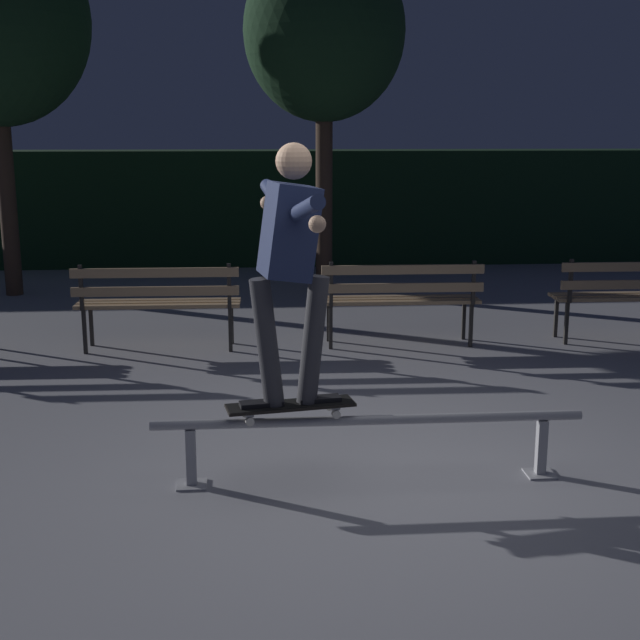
% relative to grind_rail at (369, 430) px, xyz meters
% --- Properties ---
extents(ground_plane, '(90.00, 90.00, 0.00)m').
position_rel_grind_rail_xyz_m(ground_plane, '(0.00, -0.01, -0.33)').
color(ground_plane, gray).
extents(hedge_backdrop, '(24.00, 1.20, 1.81)m').
position_rel_grind_rail_xyz_m(hedge_backdrop, '(0.00, 9.09, 0.58)').
color(hedge_backdrop, black).
rests_on(hedge_backdrop, ground).
extents(grind_rail, '(2.67, 0.18, 0.42)m').
position_rel_grind_rail_xyz_m(grind_rail, '(0.00, 0.00, 0.00)').
color(grind_rail, '#9E9EA3').
rests_on(grind_rail, ground).
extents(skateboard, '(0.80, 0.33, 0.09)m').
position_rel_grind_rail_xyz_m(skateboard, '(-0.48, -0.00, 0.17)').
color(skateboard, black).
rests_on(skateboard, grind_rail).
extents(skateboarder, '(0.63, 1.39, 1.56)m').
position_rel_grind_rail_xyz_m(skateboarder, '(-0.48, 0.00, 1.11)').
color(skateboarder, black).
rests_on(skateboarder, skateboard).
extents(park_bench_left_center, '(1.61, 0.44, 0.88)m').
position_rel_grind_rail_xyz_m(park_bench_left_center, '(-1.63, 3.34, 0.21)').
color(park_bench_left_center, '#282623').
rests_on(park_bench_left_center, ground).
extents(park_bench_right_center, '(1.61, 0.44, 0.88)m').
position_rel_grind_rail_xyz_m(park_bench_right_center, '(0.76, 3.34, 0.21)').
color(park_bench_right_center, '#282623').
rests_on(park_bench_right_center, ground).
extents(park_bench_rightmost, '(1.61, 0.44, 0.88)m').
position_rel_grind_rail_xyz_m(park_bench_rightmost, '(3.16, 3.34, 0.21)').
color(park_bench_rightmost, '#282623').
rests_on(park_bench_rightmost, ground).
extents(tree_behind_benches, '(2.05, 2.05, 4.48)m').
position_rel_grind_rail_xyz_m(tree_behind_benches, '(0.24, 6.33, 3.00)').
color(tree_behind_benches, '#3D2D23').
rests_on(tree_behind_benches, ground).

